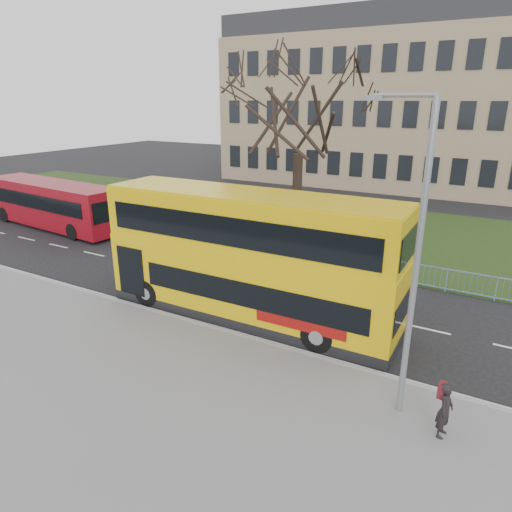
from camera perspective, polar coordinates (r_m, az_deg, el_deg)
The scene contains 11 objects.
ground at distance 18.17m, azimuth 0.25°, elevation -7.99°, with size 120.00×120.00×0.00m, color black.
pavement at distance 13.57m, azimuth -14.66°, elevation -18.87°, with size 80.00×10.50×0.12m, color slate.
kerb at distance 16.96m, azimuth -2.35°, elevation -9.85°, with size 80.00×0.20×0.14m, color gray.
grass_verge at distance 30.62m, azimuth 13.48°, elevation 2.96°, with size 80.00×15.40×0.08m, color #213714.
guard_railing at distance 23.48m, azimuth 8.16°, elevation -0.31°, with size 40.00×0.12×1.10m, color #7BABDC, non-canonical shape.
bare_tree at distance 26.54m, azimuth 5.36°, elevation 14.74°, with size 8.70×8.70×12.43m, color black, non-canonical shape.
civic_building at distance 50.80m, azimuth 15.50°, elevation 17.00°, with size 30.00×15.00×14.00m, color #8F7B5A.
yellow_bus at distance 17.51m, azimuth -0.90°, elevation 0.32°, with size 11.76×2.91×4.92m.
red_bus at distance 33.60m, azimuth -24.05°, elevation 6.01°, with size 11.71×3.59×3.04m.
pedestrian at distance 12.96m, azimuth 22.53°, elevation -17.37°, with size 0.55×0.36×1.51m, color black.
street_lamp at distance 11.84m, azimuth 19.08°, elevation 0.22°, with size 1.75×0.31×8.27m.
Camera 1 is at (7.91, -14.11, 8.27)m, focal length 32.00 mm.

